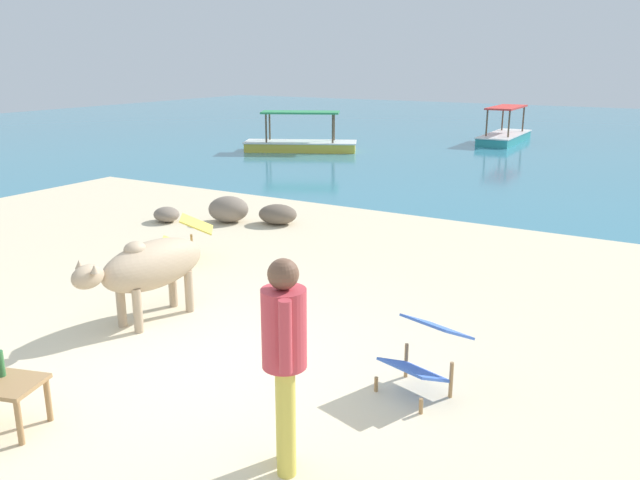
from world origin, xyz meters
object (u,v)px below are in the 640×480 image
deck_chair_near (186,236)px  boat_yellow (301,143)px  bottle (0,363)px  deck_chair_far (425,350)px  boat_teal (505,135)px  cow (150,266)px  person_standing (284,350)px

deck_chair_near → boat_yellow: bearing=-103.3°
bottle → deck_chair_far: (2.78, 2.30, -0.15)m
boat_teal → cow: bearing=-177.8°
deck_chair_near → boat_yellow: size_ratio=0.24×
bottle → boat_yellow: size_ratio=0.08×
person_standing → boat_teal: (-3.91, 20.34, -0.70)m
cow → deck_chair_near: bearing=-143.0°
deck_chair_near → boat_yellow: (-5.01, 11.14, -0.13)m
cow → boat_teal: bearing=-171.8°
bottle → deck_chair_near: bottle is taller
bottle → deck_chair_far: size_ratio=0.33×
cow → person_standing: (2.87, -1.56, 0.29)m
bottle → person_standing: person_standing is taller
person_standing → bottle: bearing=-20.2°
bottle → boat_yellow: 16.72m
bottle → boat_teal: boat_teal is taller
boat_teal → boat_yellow: size_ratio=0.97×
deck_chair_far → boat_teal: (-4.34, 18.71, -0.13)m
bottle → deck_chair_near: (-1.73, 4.15, -0.15)m
person_standing → boat_yellow: bearing=-94.2°
deck_chair_near → boat_teal: bearing=-128.1°
boat_teal → deck_chair_far: bearing=-167.9°
deck_chair_far → boat_yellow: boat_yellow is taller
cow → person_standing: 3.28m
bottle → boat_yellow: (-6.74, 15.29, -0.29)m
deck_chair_far → boat_yellow: (-9.53, 13.00, -0.13)m
deck_chair_far → boat_teal: bearing=-149.9°
bottle → boat_teal: (-1.56, 21.01, -0.29)m
deck_chair_near → boat_yellow: 12.22m
person_standing → deck_chair_near: bearing=-76.6°
deck_chair_far → boat_teal: boat_teal is taller
deck_chair_far → boat_teal: 19.21m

